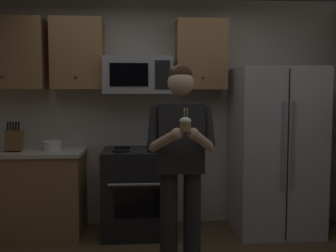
{
  "coord_description": "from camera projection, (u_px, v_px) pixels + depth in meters",
  "views": [
    {
      "loc": [
        -0.12,
        -2.8,
        1.51
      ],
      "look_at": [
        0.11,
        0.41,
        1.25
      ],
      "focal_mm": 41.52,
      "sensor_mm": 36.0,
      "label": 1
    }
  ],
  "objects": [
    {
      "name": "wall_back",
      "position": [
        151.0,
        113.0,
        4.55
      ],
      "size": [
        4.4,
        0.1,
        2.6
      ],
      "primitive_type": "cube",
      "color": "beige",
      "rests_on": "ground"
    },
    {
      "name": "oven_range",
      "position": [
        138.0,
        191.0,
        4.22
      ],
      "size": [
        0.76,
        0.7,
        0.93
      ],
      "color": "black",
      "rests_on": "ground"
    },
    {
      "name": "microwave",
      "position": [
        138.0,
        76.0,
        4.24
      ],
      "size": [
        0.74,
        0.41,
        0.4
      ],
      "color": "#9EA0A5"
    },
    {
      "name": "refrigerator",
      "position": [
        275.0,
        151.0,
        4.25
      ],
      "size": [
        0.9,
        0.75,
        1.8
      ],
      "color": "#B7BABF",
      "rests_on": "ground"
    },
    {
      "name": "cabinet_row_upper",
      "position": [
        85.0,
        54.0,
        4.23
      ],
      "size": [
        2.78,
        0.36,
        0.76
      ],
      "color": "#9E7247"
    },
    {
      "name": "counter_left",
      "position": [
        17.0,
        193.0,
        4.15
      ],
      "size": [
        1.44,
        0.66,
        0.92
      ],
      "color": "#9E7247",
      "rests_on": "ground"
    },
    {
      "name": "knife_block",
      "position": [
        14.0,
        140.0,
        4.06
      ],
      "size": [
        0.16,
        0.15,
        0.32
      ],
      "color": "brown",
      "rests_on": "counter_left"
    },
    {
      "name": "bowl_large_white",
      "position": [
        52.0,
        145.0,
        4.15
      ],
      "size": [
        0.21,
        0.21,
        0.1
      ],
      "color": "white",
      "rests_on": "counter_left"
    },
    {
      "name": "person",
      "position": [
        181.0,
        156.0,
        3.25
      ],
      "size": [
        0.6,
        0.48,
        1.76
      ],
      "color": "#262628",
      "rests_on": "ground"
    },
    {
      "name": "cupcake",
      "position": [
        185.0,
        124.0,
        2.9
      ],
      "size": [
        0.09,
        0.09,
        0.17
      ],
      "color": "#A87F56"
    }
  ]
}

